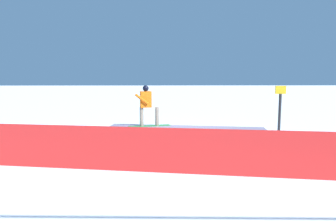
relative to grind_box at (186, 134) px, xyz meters
name	(u,v)px	position (x,y,z in m)	size (l,w,h in m)	color
ground_plane	(186,140)	(0.00, 0.00, -0.22)	(120.00, 120.00, 0.00)	white
grind_box	(186,134)	(0.00, 0.00, 0.00)	(5.66, 1.52, 0.49)	white
snowboarder	(147,104)	(1.43, -0.19, 1.09)	(1.58, 0.64, 1.51)	#328143
safety_fence	(198,152)	(0.00, 3.79, 0.33)	(11.07, 0.06, 1.11)	red
trail_marker	(280,110)	(-3.53, -0.26, 0.83)	(0.40, 0.10, 1.98)	#262628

